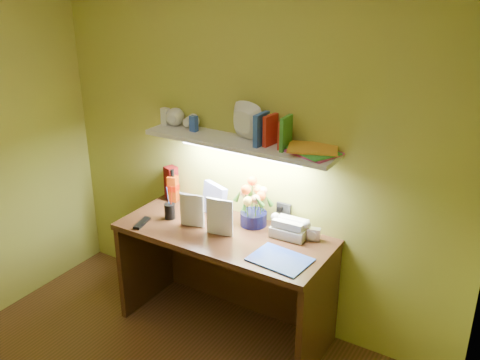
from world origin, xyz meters
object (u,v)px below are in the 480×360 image
object	(u,v)px
desk	(225,282)
flower_bouquet	(254,203)
desk_clock	(314,234)
whisky_bottle	(173,185)
telephone	(290,226)

from	to	relation	value
desk	flower_bouquet	xyz separation A→B (m)	(0.11, 0.19, 0.53)
desk_clock	whisky_bottle	size ratio (longest dim) A/B	0.34
flower_bouquet	telephone	xyz separation A→B (m)	(0.27, -0.01, -0.09)
telephone	whisky_bottle	size ratio (longest dim) A/B	0.91
telephone	whisky_bottle	world-z (taller)	whisky_bottle
telephone	desk_clock	size ratio (longest dim) A/B	2.71
flower_bouquet	desk_clock	world-z (taller)	flower_bouquet
desk	whisky_bottle	bearing A→B (deg)	159.46
desk	flower_bouquet	bearing A→B (deg)	60.65
desk	desk_clock	world-z (taller)	desk_clock
flower_bouquet	whisky_bottle	size ratio (longest dim) A/B	1.28
desk	whisky_bottle	xyz separation A→B (m)	(-0.57, 0.21, 0.50)
desk_clock	desk	bearing A→B (deg)	-174.21
telephone	desk	bearing A→B (deg)	-157.39
flower_bouquet	desk_clock	distance (m)	0.44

